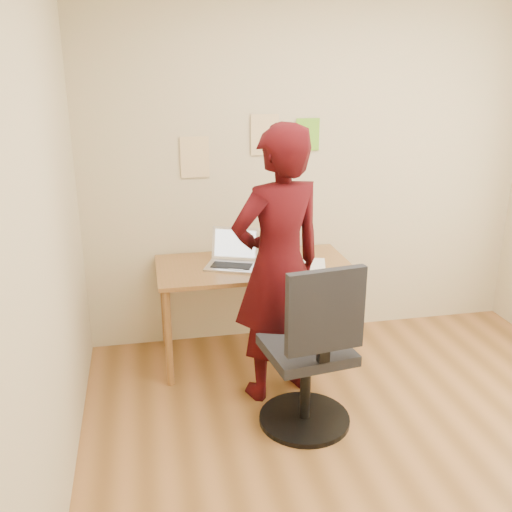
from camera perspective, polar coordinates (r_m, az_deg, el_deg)
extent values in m
cube|color=brown|center=(3.50, 13.58, -19.70)|extent=(3.50, 3.50, 0.04)
cube|color=#C6BC90|center=(4.48, 5.48, 8.68)|extent=(3.50, 0.04, 2.70)
cube|color=#C6BC90|center=(2.61, -21.57, 0.08)|extent=(0.04, 3.50, 2.70)
cube|color=brown|center=(4.15, -0.24, -1.00)|extent=(1.40, 0.70, 0.03)
cylinder|color=brown|center=(3.95, -8.75, -8.14)|extent=(0.05, 0.05, 0.71)
cylinder|color=brown|center=(4.19, 9.39, -6.52)|extent=(0.05, 0.05, 0.71)
cylinder|color=brown|center=(4.49, -9.17, -4.72)|extent=(0.05, 0.05, 0.71)
cylinder|color=brown|center=(4.71, 6.85, -3.49)|extent=(0.05, 0.05, 0.71)
cube|color=silver|center=(4.08, -2.53, -1.04)|extent=(0.41, 0.35, 0.02)
cube|color=black|center=(4.07, -2.53, -0.92)|extent=(0.31, 0.23, 0.00)
cube|color=silver|center=(4.18, -2.09, 1.26)|extent=(0.35, 0.19, 0.23)
cube|color=white|center=(4.18, -2.09, 1.26)|extent=(0.30, 0.16, 0.19)
cube|color=white|center=(4.15, 5.50, -0.85)|extent=(0.28, 0.34, 0.00)
cube|color=black|center=(3.99, 2.21, -1.54)|extent=(0.11, 0.13, 0.01)
cube|color=#3F4C59|center=(3.99, 2.21, -1.47)|extent=(0.09, 0.11, 0.00)
cube|color=#E2C087|center=(4.25, -6.14, 9.79)|extent=(0.21, 0.00, 0.30)
cube|color=#E2C087|center=(4.31, 0.88, 12.02)|extent=(0.21, 0.00, 0.30)
cube|color=#6EB929|center=(4.40, 5.19, 12.00)|extent=(0.18, 0.00, 0.24)
cube|color=black|center=(3.47, 5.07, -9.29)|extent=(0.54, 0.54, 0.07)
cube|color=black|center=(3.13, 6.97, -5.50)|extent=(0.46, 0.12, 0.48)
cube|color=black|center=(3.24, 6.76, -9.41)|extent=(0.07, 0.05, 0.13)
cylinder|color=black|center=(3.60, 4.95, -12.96)|extent=(0.07, 0.07, 0.48)
cylinder|color=black|center=(3.72, 4.85, -15.88)|extent=(0.57, 0.57, 0.03)
imported|color=#340709|center=(3.62, 2.25, -1.03)|extent=(0.76, 0.62, 1.80)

